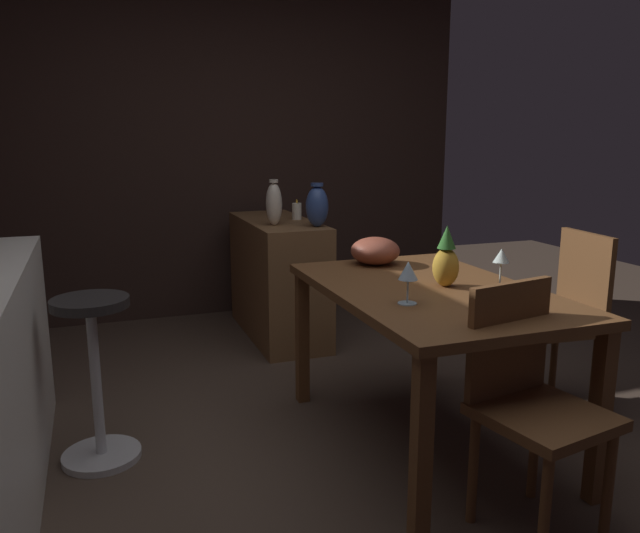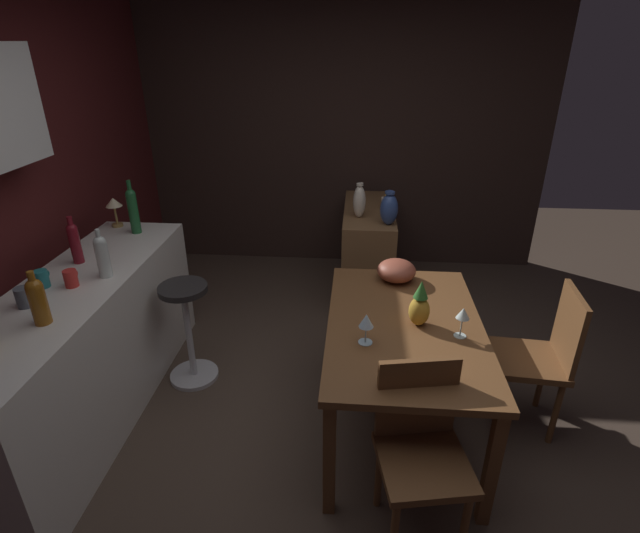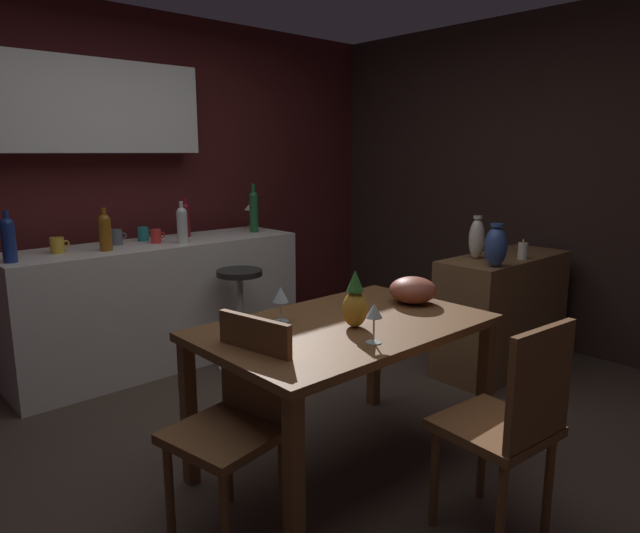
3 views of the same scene
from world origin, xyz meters
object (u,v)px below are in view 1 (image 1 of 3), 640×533
at_px(chair_by_doorway, 562,315).
at_px(fruit_bowl, 375,251).
at_px(chair_near_window, 530,398).
at_px(wine_glass_right, 501,258).
at_px(bar_stool, 96,375).
at_px(pillar_candle_tall, 297,211).
at_px(wine_glass_left, 408,272).
at_px(vase_ceramic_blue, 317,206).
at_px(vase_ceramic_ivory, 274,204).
at_px(sideboard_cabinet, 278,278).
at_px(pineapple_centerpiece, 446,261).
at_px(dining_table, 430,306).

distance_m(chair_by_doorway, fruit_bowl, 0.99).
xyz_separation_m(chair_near_window, wine_glass_right, (0.54, -0.24, 0.39)).
bearing_deg(bar_stool, chair_by_doorway, -96.68).
bearing_deg(pillar_candle_tall, wine_glass_left, 174.91).
bearing_deg(vase_ceramic_blue, fruit_bowl, -178.93).
distance_m(chair_near_window, vase_ceramic_ivory, 2.25).
bearing_deg(vase_ceramic_blue, wine_glass_left, 173.22).
relative_size(chair_by_doorway, vase_ceramic_ivory, 3.13).
bearing_deg(fruit_bowl, sideboard_cabinet, 7.56).
height_order(pillar_candle_tall, vase_ceramic_ivory, vase_ceramic_ivory).
bearing_deg(wine_glass_right, sideboard_cabinet, 13.94).
bearing_deg(pillar_candle_tall, chair_near_window, -177.93).
bearing_deg(vase_ceramic_ivory, pineapple_centerpiece, -167.40).
height_order(dining_table, fruit_bowl, fruit_bowl).
relative_size(bar_stool, pineapple_centerpiece, 2.71).
distance_m(chair_near_window, fruit_bowl, 1.23).
bearing_deg(pillar_candle_tall, sideboard_cabinet, 82.06).
distance_m(chair_by_doorway, pillar_candle_tall, 1.91).
bearing_deg(wine_glass_right, vase_ceramic_ivory, 18.74).
bearing_deg(wine_glass_left, sideboard_cabinet, -1.16).
bearing_deg(vase_ceramic_ivory, wine_glass_right, -161.26).
xyz_separation_m(wine_glass_left, fruit_bowl, (0.74, -0.20, -0.06)).
height_order(pineapple_centerpiece, vase_ceramic_blue, vase_ceramic_blue).
height_order(wine_glass_right, pillar_candle_tall, pillar_candle_tall).
xyz_separation_m(chair_by_doorway, pineapple_centerpiece, (-0.10, 0.75, 0.35)).
bearing_deg(bar_stool, sideboard_cabinet, -40.86).
bearing_deg(bar_stool, wine_glass_right, -105.33).
height_order(bar_stool, wine_glass_right, wine_glass_right).
height_order(dining_table, chair_by_doorway, chair_by_doorway).
xyz_separation_m(vase_ceramic_blue, vase_ceramic_ivory, (0.16, 0.24, 0.01)).
relative_size(dining_table, wine_glass_right, 7.92).
relative_size(pineapple_centerpiece, pillar_candle_tall, 1.95).
distance_m(chair_near_window, bar_stool, 1.76).
xyz_separation_m(chair_near_window, vase_ceramic_ivory, (2.18, 0.31, 0.47)).
bearing_deg(sideboard_cabinet, wine_glass_right, -166.06).
bearing_deg(chair_by_doorway, fruit_bowl, 62.45).
distance_m(chair_near_window, wine_glass_right, 0.71).
height_order(vase_ceramic_blue, vase_ceramic_ivory, vase_ceramic_ivory).
height_order(dining_table, wine_glass_left, wine_glass_left).
distance_m(wine_glass_left, wine_glass_right, 0.52).
relative_size(fruit_bowl, vase_ceramic_ivory, 0.86).
height_order(sideboard_cabinet, pillar_candle_tall, pillar_candle_tall).
height_order(chair_by_doorway, pineapple_centerpiece, pineapple_centerpiece).
xyz_separation_m(wine_glass_left, wine_glass_right, (0.10, -0.51, 0.01)).
relative_size(dining_table, sideboard_cabinet, 1.25).
bearing_deg(wine_glass_right, chair_near_window, 155.69).
relative_size(wine_glass_left, pillar_candle_tall, 1.24).
distance_m(sideboard_cabinet, wine_glass_right, 1.99).
xyz_separation_m(sideboard_cabinet, pillar_candle_tall, (-0.02, -0.13, 0.47)).
bearing_deg(bar_stool, vase_ceramic_ivory, -43.94).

